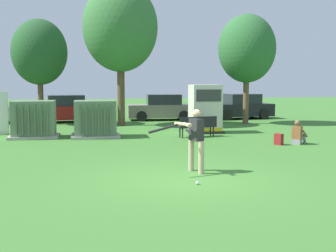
% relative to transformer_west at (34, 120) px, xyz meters
% --- Properties ---
extents(ground_plane, '(96.00, 96.00, 0.00)m').
position_rel_transformer_west_xyz_m(ground_plane, '(4.77, -9.09, -0.79)').
color(ground_plane, '#3D752D').
extents(transformer_west, '(2.10, 1.70, 1.62)m').
position_rel_transformer_west_xyz_m(transformer_west, '(0.00, 0.00, 0.00)').
color(transformer_west, '#9E9B93').
rests_on(transformer_west, ground).
extents(transformer_mid_west, '(2.10, 1.70, 1.62)m').
position_rel_transformer_west_xyz_m(transformer_mid_west, '(2.65, -0.32, 0.00)').
color(transformer_mid_west, '#9E9B93').
rests_on(transformer_mid_west, ground).
extents(generator_enclosure, '(1.60, 1.40, 2.30)m').
position_rel_transformer_west_xyz_m(generator_enclosure, '(7.88, 0.40, 0.35)').
color(generator_enclosure, '#262626').
rests_on(generator_enclosure, ground).
extents(park_bench, '(1.84, 0.79, 0.92)m').
position_rel_transformer_west_xyz_m(park_bench, '(7.11, -1.17, -0.25)').
color(park_bench, black).
rests_on(park_bench, ground).
extents(batter, '(1.58, 0.86, 1.74)m').
position_rel_transformer_west_xyz_m(batter, '(5.19, -8.33, 0.19)').
color(batter, tan).
rests_on(batter, ground).
extents(sports_ball, '(0.09, 0.09, 0.09)m').
position_rel_transformer_west_xyz_m(sports_ball, '(4.92, -9.72, -0.74)').
color(sports_ball, white).
rests_on(sports_ball, ground).
extents(seated_spectator, '(0.76, 0.71, 0.96)m').
position_rel_transformer_west_xyz_m(seated_spectator, '(10.50, -3.92, -0.41)').
color(seated_spectator, gray).
rests_on(seated_spectator, ground).
extents(backpack, '(0.37, 0.38, 0.44)m').
position_rel_transformer_west_xyz_m(backpack, '(9.67, -3.98, -0.57)').
color(backpack, maroon).
rests_on(backpack, ground).
extents(tree_left, '(3.10, 3.10, 5.92)m').
position_rel_transformer_west_xyz_m(tree_left, '(-0.29, 5.80, 3.27)').
color(tree_left, brown).
rests_on(tree_left, ground).
extents(tree_center_left, '(4.09, 4.09, 7.82)m').
position_rel_transformer_west_xyz_m(tree_center_left, '(4.15, 4.44, 4.58)').
color(tree_center_left, brown).
rests_on(tree_center_left, ground).
extents(tree_center_right, '(3.27, 3.27, 6.25)m').
position_rel_transformer_west_xyz_m(tree_center_right, '(11.31, 4.09, 3.50)').
color(tree_center_right, brown).
rests_on(tree_center_right, ground).
extents(parked_car_left_of_center, '(4.37, 2.30, 1.62)m').
position_rel_transformer_west_xyz_m(parked_car_left_of_center, '(0.93, 6.99, -0.04)').
color(parked_car_left_of_center, maroon).
rests_on(parked_car_left_of_center, ground).
extents(parked_car_right_of_center, '(4.28, 2.08, 1.62)m').
position_rel_transformer_west_xyz_m(parked_car_right_of_center, '(6.93, 7.27, -0.04)').
color(parked_car_right_of_center, gray).
rests_on(parked_car_right_of_center, ground).
extents(parked_car_rightmost, '(4.37, 2.28, 1.62)m').
position_rel_transformer_west_xyz_m(parked_car_rightmost, '(12.12, 7.23, -0.04)').
color(parked_car_rightmost, black).
rests_on(parked_car_rightmost, ground).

